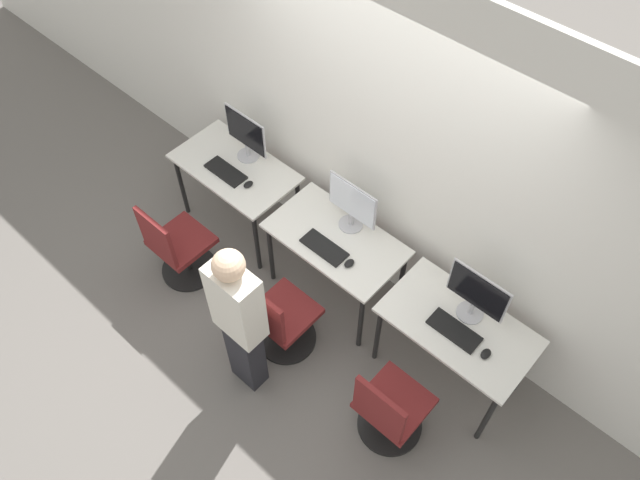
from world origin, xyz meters
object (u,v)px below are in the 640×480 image
at_px(keyboard_left, 226,172).
at_px(keyboard_center, 324,248).
at_px(monitor_center, 352,204).
at_px(monitor_right, 477,294).
at_px(person_center, 239,319).
at_px(mouse_right, 486,354).
at_px(monitor_left, 246,135).
at_px(mouse_left, 248,184).
at_px(office_chair_left, 178,249).
at_px(office_chair_center, 280,321).
at_px(keyboard_right, 454,330).
at_px(mouse_center, 349,263).
at_px(office_chair_right, 389,412).

distance_m(keyboard_left, keyboard_center, 1.13).
relative_size(monitor_center, monitor_right, 1.00).
height_order(person_center, mouse_right, person_center).
relative_size(monitor_left, person_center, 0.28).
height_order(keyboard_left, person_center, person_center).
relative_size(keyboard_left, keyboard_center, 1.00).
height_order(monitor_left, monitor_right, same).
height_order(mouse_left, mouse_right, same).
height_order(office_chair_left, office_chair_center, same).
xyz_separation_m(monitor_left, monitor_right, (2.27, -0.04, 0.00)).
bearing_deg(monitor_left, keyboard_right, -5.85).
bearing_deg(person_center, keyboard_right, 40.98).
distance_m(monitor_left, mouse_right, 2.55).
relative_size(monitor_left, office_chair_left, 0.51).
bearing_deg(keyboard_center, monitor_right, 13.05).
bearing_deg(mouse_center, keyboard_right, 3.63).
bearing_deg(office_chair_right, monitor_right, 86.63).
relative_size(monitor_center, person_center, 0.28).
distance_m(keyboard_left, monitor_center, 1.19).
distance_m(monitor_left, office_chair_center, 1.55).
distance_m(monitor_left, keyboard_right, 2.29).
xyz_separation_m(mouse_center, person_center, (-0.21, -0.90, 0.11)).
height_order(monitor_left, office_chair_right, monitor_left).
bearing_deg(keyboard_center, office_chair_right, -26.20).
bearing_deg(monitor_center, mouse_right, -10.25).
relative_size(keyboard_center, mouse_center, 4.15).
height_order(mouse_center, mouse_right, same).
bearing_deg(monitor_center, keyboard_left, -166.46).
distance_m(mouse_center, keyboard_right, 0.90).
bearing_deg(keyboard_center, keyboard_right, 3.51).
height_order(office_chair_left, keyboard_center, office_chair_left).
bearing_deg(mouse_left, monitor_left, 135.80).
height_order(keyboard_center, office_chair_center, office_chair_center).
xyz_separation_m(office_chair_left, monitor_right, (2.23, 0.87, 0.63)).
height_order(mouse_left, monitor_right, monitor_right).
distance_m(office_chair_left, monitor_right, 2.47).
relative_size(keyboard_left, keyboard_right, 1.00).
distance_m(person_center, monitor_right, 1.60).
xyz_separation_m(monitor_center, keyboard_right, (1.13, -0.24, -0.23)).
xyz_separation_m(person_center, keyboard_right, (1.11, 0.96, -0.11)).
relative_size(person_center, keyboard_right, 4.26).
height_order(person_center, office_chair_right, person_center).
xyz_separation_m(keyboard_right, office_chair_right, (-0.05, -0.60, -0.40)).
height_order(keyboard_center, keyboard_right, same).
height_order(mouse_left, keyboard_center, mouse_left).
xyz_separation_m(monitor_left, person_center, (1.16, -1.19, -0.12)).
bearing_deg(person_center, monitor_right, 46.22).
bearing_deg(office_chair_center, monitor_center, 91.30).
height_order(monitor_left, keyboard_left, monitor_left).
bearing_deg(office_chair_left, monitor_right, 21.32).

